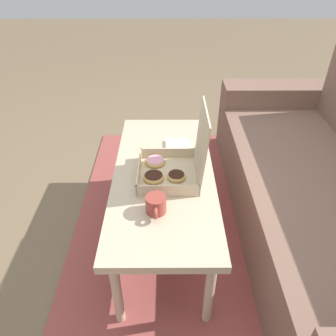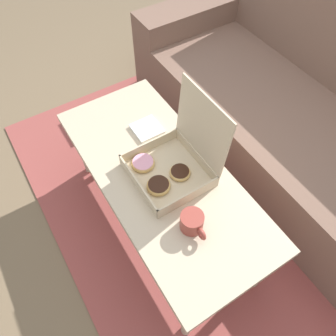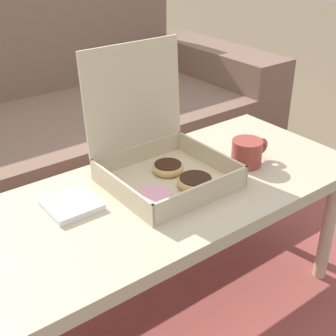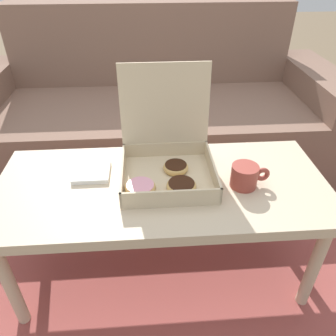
{
  "view_description": "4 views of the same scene",
  "coord_description": "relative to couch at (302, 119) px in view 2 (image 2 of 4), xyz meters",
  "views": [
    {
      "loc": [
        1.37,
        -0.09,
        1.51
      ],
      "look_at": [
        0.02,
        -0.08,
        0.52
      ],
      "focal_mm": 35.0,
      "sensor_mm": 36.0,
      "label": 1
    },
    {
      "loc": [
        0.72,
        -0.52,
        1.67
      ],
      "look_at": [
        0.02,
        -0.08,
        0.52
      ],
      "focal_mm": 35.0,
      "sensor_mm": 36.0,
      "label": 2
    },
    {
      "loc": [
        -0.69,
        -1.01,
        1.15
      ],
      "look_at": [
        0.02,
        -0.08,
        0.52
      ],
      "focal_mm": 50.0,
      "sensor_mm": 36.0,
      "label": 3
    },
    {
      "loc": [
        -0.05,
        -1.03,
        1.18
      ],
      "look_at": [
        0.02,
        -0.08,
        0.52
      ],
      "focal_mm": 35.0,
      "sensor_mm": 36.0,
      "label": 4
    }
  ],
  "objects": [
    {
      "name": "couch",
      "position": [
        0.0,
        0.0,
        0.0
      ],
      "size": [
        2.23,
        0.89,
        0.89
      ],
      "color": "#7A5B4C",
      "rests_on": "ground_plane"
    },
    {
      "name": "coffee_mug",
      "position": [
        0.29,
        -0.99,
        0.22
      ],
      "size": [
        0.14,
        0.09,
        0.08
      ],
      "color": "#993D33",
      "rests_on": "coffee_table"
    },
    {
      "name": "area_rug",
      "position": [
        0.0,
        -0.55,
        -0.29
      ],
      "size": [
        2.35,
        1.91,
        0.01
      ],
      "primitive_type": "cube",
      "color": "#994742",
      "rests_on": "ground_plane"
    },
    {
      "name": "pastry_box",
      "position": [
        0.02,
        -0.91,
        0.25
      ],
      "size": [
        0.33,
        0.33,
        0.37
      ],
      "color": "beige",
      "rests_on": "coffee_table"
    },
    {
      "name": "ground_plane",
      "position": [
        0.0,
        -0.85,
        -0.29
      ],
      "size": [
        12.0,
        12.0,
        0.0
      ],
      "primitive_type": "plane",
      "color": "#756047"
    },
    {
      "name": "coffee_table",
      "position": [
        0.0,
        -0.96,
        0.13
      ],
      "size": [
        1.19,
        0.53,
        0.47
      ],
      "color": "#C6B293",
      "rests_on": "ground_plane"
    },
    {
      "name": "napkin_stack",
      "position": [
        -0.26,
        -0.88,
        0.19
      ],
      "size": [
        0.13,
        0.13,
        0.02
      ],
      "color": "white",
      "rests_on": "coffee_table"
    }
  ]
}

